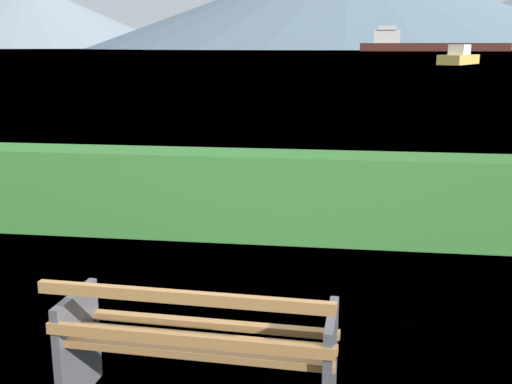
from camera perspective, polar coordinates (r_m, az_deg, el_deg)
water_surface at (r=309.59m, az=8.18°, el=12.80°), size 620.00×620.00×0.00m
park_bench at (r=3.68m, az=-5.48°, el=-14.03°), size 1.63×0.65×0.87m
hedge_row at (r=6.90m, az=1.28°, el=-0.34°), size 8.48×0.61×0.96m
cargo_ship_large at (r=272.79m, az=15.05°, el=13.04°), size 60.38×9.17×10.24m
fishing_boat_near at (r=77.94m, az=18.21°, el=11.71°), size 6.01×8.82×2.30m
distant_hills at (r=564.08m, az=9.18°, el=16.47°), size 820.91×459.43×76.61m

